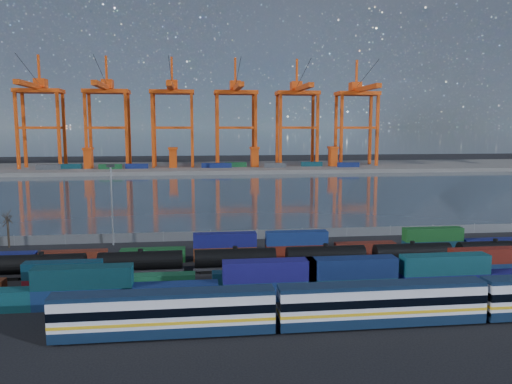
{
  "coord_description": "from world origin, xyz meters",
  "views": [
    {
      "loc": [
        -13.08,
        -76.83,
        24.03
      ],
      "look_at": [
        0.0,
        30.0,
        10.0
      ],
      "focal_mm": 35.0,
      "sensor_mm": 36.0,
      "label": 1
    }
  ],
  "objects": [
    {
      "name": "harbor_water",
      "position": [
        0.0,
        105.0,
        0.01
      ],
      "size": [
        700.0,
        700.0,
        0.0
      ],
      "primitive_type": "plane",
      "color": "#323E49",
      "rests_on": "ground"
    },
    {
      "name": "yard_light_mast",
      "position": [
        -30.0,
        26.0,
        9.3
      ],
      "size": [
        1.6,
        0.4,
        16.6
      ],
      "color": "slate",
      "rests_on": "ground"
    },
    {
      "name": "far_quay",
      "position": [
        0.0,
        210.0,
        1.0
      ],
      "size": [
        700.0,
        70.0,
        2.0
      ],
      "primitive_type": "cube",
      "color": "#514F4C",
      "rests_on": "ground"
    },
    {
      "name": "quay_containers",
      "position": [
        -11.0,
        195.46,
        3.3
      ],
      "size": [
        172.58,
        10.99,
        2.6
      ],
      "color": "navy",
      "rests_on": "far_quay"
    },
    {
      "name": "container_row_north",
      "position": [
        11.23,
        11.81,
        1.81
      ],
      "size": [
        127.9,
        2.33,
        4.96
      ],
      "color": "navy",
      "rests_on": "ground"
    },
    {
      "name": "tanker_string",
      "position": [
        -6.66,
        4.18,
        2.16
      ],
      "size": [
        107.01,
        3.01,
        4.31
      ],
      "color": "black",
      "rests_on": "ground"
    },
    {
      "name": "ground",
      "position": [
        0.0,
        0.0,
        0.0
      ],
      "size": [
        700.0,
        700.0,
        0.0
      ],
      "primitive_type": "plane",
      "color": "black",
      "rests_on": "ground"
    },
    {
      "name": "container_row_south",
      "position": [
        -13.25,
        -10.03,
        2.46
      ],
      "size": [
        127.65,
        2.64,
        5.62
      ],
      "color": "#404245",
      "rests_on": "ground"
    },
    {
      "name": "waterfront_fence",
      "position": [
        -0.0,
        28.0,
        1.0
      ],
      "size": [
        160.12,
        0.12,
        2.2
      ],
      "color": "#595B5E",
      "rests_on": "ground"
    },
    {
      "name": "passenger_train",
      "position": [
        9.15,
        -20.98,
        2.71
      ],
      "size": [
        77.41,
        3.14,
        5.38
      ],
      "color": "silver",
      "rests_on": "ground"
    },
    {
      "name": "container_row_mid",
      "position": [
        -5.35,
        -3.88,
        1.56
      ],
      "size": [
        139.99,
        2.23,
        4.76
      ],
      "color": "#383B3C",
      "rests_on": "ground"
    },
    {
      "name": "bare_tree",
      "position": [
        -50.54,
        26.53,
        3.76
      ],
      "size": [
        1.89,
        1.95,
        7.6
      ],
      "color": "black",
      "rests_on": "ground"
    },
    {
      "name": "straddle_carriers",
      "position": [
        -2.5,
        200.0,
        7.82
      ],
      "size": [
        140.0,
        7.0,
        11.1
      ],
      "color": "#D7440F",
      "rests_on": "far_quay"
    },
    {
      "name": "distant_mountains",
      "position": [
        63.02,
        1600.0,
        220.29
      ],
      "size": [
        2470.0,
        1100.0,
        520.0
      ],
      "color": "#1E2630",
      "rests_on": "ground"
    },
    {
      "name": "gantry_cranes",
      "position": [
        -7.5,
        203.35,
        38.17
      ],
      "size": [
        198.95,
        45.99,
        62.27
      ],
      "color": "#D7440F",
      "rests_on": "ground"
    }
  ]
}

